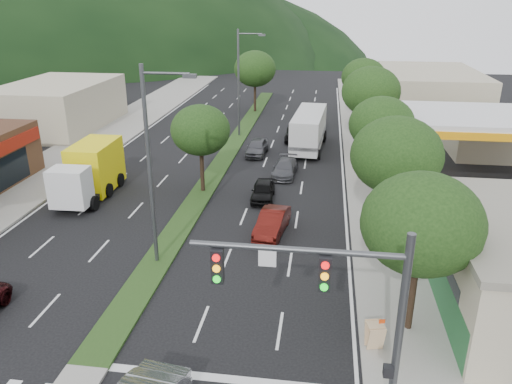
# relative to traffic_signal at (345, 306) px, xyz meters

# --- Properties ---
(ground) EXTENTS (160.00, 160.00, 0.00)m
(ground) POSITION_rel_traffic_signal_xyz_m (-9.03, 1.54, -4.65)
(ground) COLOR black
(ground) RESTS_ON ground
(sidewalk_right) EXTENTS (5.00, 90.00, 0.15)m
(sidewalk_right) POSITION_rel_traffic_signal_xyz_m (3.47, 26.54, -4.57)
(sidewalk_right) COLOR gray
(sidewalk_right) RESTS_ON ground
(sidewalk_left) EXTENTS (6.00, 90.00, 0.15)m
(sidewalk_left) POSITION_rel_traffic_signal_xyz_m (-22.03, 26.54, -4.57)
(sidewalk_left) COLOR gray
(sidewalk_left) RESTS_ON ground
(median) EXTENTS (1.60, 56.00, 0.12)m
(median) POSITION_rel_traffic_signal_xyz_m (-9.03, 29.54, -4.59)
(median) COLOR #203D16
(median) RESTS_ON ground
(traffic_signal) EXTENTS (6.12, 0.40, 7.00)m
(traffic_signal) POSITION_rel_traffic_signal_xyz_m (0.00, 0.00, 0.00)
(traffic_signal) COLOR #47494C
(traffic_signal) RESTS_ON ground
(gas_canopy) EXTENTS (12.20, 8.20, 5.25)m
(gas_canopy) POSITION_rel_traffic_signal_xyz_m (9.97, 23.54, 0.00)
(gas_canopy) COLOR silver
(gas_canopy) RESTS_ON ground
(bldg_left_far) EXTENTS (9.00, 14.00, 4.60)m
(bldg_left_far) POSITION_rel_traffic_signal_xyz_m (-28.03, 35.54, -2.35)
(bldg_left_far) COLOR #BDB196
(bldg_left_far) RESTS_ON ground
(bldg_right_far) EXTENTS (10.00, 16.00, 5.20)m
(bldg_right_far) POSITION_rel_traffic_signal_xyz_m (10.47, 45.54, -2.05)
(bldg_right_far) COLOR #BDB196
(bldg_right_far) RESTS_ON ground
(tree_r_a) EXTENTS (4.60, 4.60, 6.63)m
(tree_r_a) POSITION_rel_traffic_signal_xyz_m (2.97, 5.54, 0.17)
(tree_r_a) COLOR black
(tree_r_a) RESTS_ON sidewalk_right
(tree_r_b) EXTENTS (4.80, 4.80, 6.94)m
(tree_r_b) POSITION_rel_traffic_signal_xyz_m (2.97, 13.54, 0.39)
(tree_r_b) COLOR black
(tree_r_b) RESTS_ON sidewalk_right
(tree_r_c) EXTENTS (4.40, 4.40, 6.48)m
(tree_r_c) POSITION_rel_traffic_signal_xyz_m (2.97, 21.54, 0.10)
(tree_r_c) COLOR black
(tree_r_c) RESTS_ON sidewalk_right
(tree_r_d) EXTENTS (5.00, 5.00, 7.17)m
(tree_r_d) POSITION_rel_traffic_signal_xyz_m (2.97, 31.54, 0.54)
(tree_r_d) COLOR black
(tree_r_d) RESTS_ON sidewalk_right
(tree_r_e) EXTENTS (4.60, 4.60, 6.71)m
(tree_r_e) POSITION_rel_traffic_signal_xyz_m (2.97, 41.54, 0.25)
(tree_r_e) COLOR black
(tree_r_e) RESTS_ON sidewalk_right
(tree_med_near) EXTENTS (4.00, 4.00, 6.02)m
(tree_med_near) POSITION_rel_traffic_signal_xyz_m (-9.03, 19.54, -0.22)
(tree_med_near) COLOR black
(tree_med_near) RESTS_ON median
(tree_med_far) EXTENTS (4.80, 4.80, 6.94)m
(tree_med_far) POSITION_rel_traffic_signal_xyz_m (-9.03, 45.54, 0.36)
(tree_med_far) COLOR black
(tree_med_far) RESTS_ON median
(streetlight_near) EXTENTS (2.60, 0.25, 10.00)m
(streetlight_near) POSITION_rel_traffic_signal_xyz_m (-8.82, 9.54, 0.94)
(streetlight_near) COLOR #47494C
(streetlight_near) RESTS_ON ground
(streetlight_mid) EXTENTS (2.60, 0.25, 10.00)m
(streetlight_mid) POSITION_rel_traffic_signal_xyz_m (-8.82, 34.54, 0.94)
(streetlight_mid) COLOR #47494C
(streetlight_mid) RESTS_ON ground
(car_queue_a) EXTENTS (1.60, 3.69, 1.24)m
(car_queue_a) POSITION_rel_traffic_signal_xyz_m (-4.70, 18.74, -4.03)
(car_queue_a) COLOR black
(car_queue_a) RESTS_ON ground
(car_queue_b) EXTENTS (1.88, 4.17, 1.18)m
(car_queue_b) POSITION_rel_traffic_signal_xyz_m (-3.65, 23.74, -4.05)
(car_queue_b) COLOR #46464A
(car_queue_b) RESTS_ON ground
(car_queue_c) EXTENTS (1.91, 4.18, 1.33)m
(car_queue_c) POSITION_rel_traffic_signal_xyz_m (-3.53, 13.74, -3.98)
(car_queue_c) COLOR #4B100C
(car_queue_c) RESTS_ON ground
(car_queue_d) EXTENTS (2.16, 4.67, 1.30)m
(car_queue_d) POSITION_rel_traffic_signal_xyz_m (-3.33, 33.74, -4.00)
(car_queue_d) COLOR black
(car_queue_d) RESTS_ON ground
(car_queue_e) EXTENTS (1.72, 3.99, 1.34)m
(car_queue_e) POSITION_rel_traffic_signal_xyz_m (-6.47, 28.74, -3.98)
(car_queue_e) COLOR #49494E
(car_queue_e) RESTS_ON ground
(car_queue_f) EXTENTS (2.23, 4.44, 1.24)m
(car_queue_f) POSITION_rel_traffic_signal_xyz_m (-2.88, 38.74, -4.03)
(car_queue_f) COLOR black
(car_queue_f) RESTS_ON ground
(box_truck) EXTENTS (2.88, 7.05, 3.44)m
(box_truck) POSITION_rel_traffic_signal_xyz_m (-16.40, 18.03, -3.02)
(box_truck) COLOR silver
(box_truck) RESTS_ON ground
(motorhome) EXTENTS (3.20, 8.69, 3.27)m
(motorhome) POSITION_rel_traffic_signal_xyz_m (-2.18, 31.26, -2.90)
(motorhome) COLOR silver
(motorhome) RESTS_ON ground
(a_frame_sign) EXTENTS (0.79, 0.86, 1.43)m
(a_frame_sign) POSITION_rel_traffic_signal_xyz_m (1.47, 4.06, -3.86)
(a_frame_sign) COLOR #D6B082
(a_frame_sign) RESTS_ON sidewalk_right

